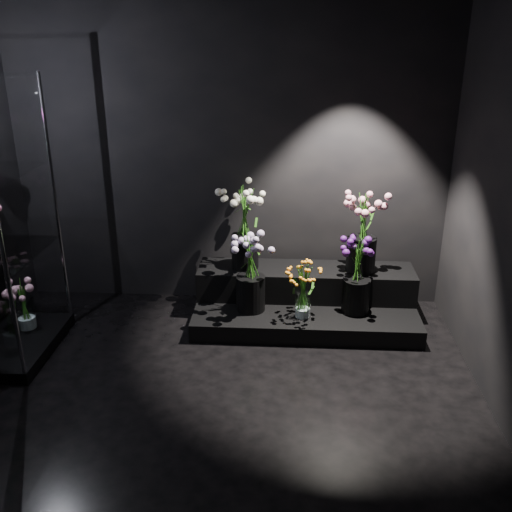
{
  "coord_description": "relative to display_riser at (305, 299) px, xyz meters",
  "views": [
    {
      "loc": [
        0.55,
        -3.14,
        2.49
      ],
      "look_at": [
        0.29,
        1.2,
        0.76
      ],
      "focal_mm": 40.0,
      "sensor_mm": 36.0,
      "label": 1
    }
  ],
  "objects": [
    {
      "name": "bouquet_orange_bells",
      "position": [
        -0.03,
        -0.32,
        0.24
      ],
      "size": [
        0.33,
        0.33,
        0.49
      ],
      "rotation": [
        0.0,
        0.0,
        0.27
      ],
      "color": "white",
      "rests_on": "display_riser"
    },
    {
      "name": "wall_back",
      "position": [
        -0.72,
        0.4,
        1.22
      ],
      "size": [
        4.0,
        0.0,
        4.0
      ],
      "primitive_type": "plane",
      "rotation": [
        1.57,
        0.0,
        0.0
      ],
      "color": "black",
      "rests_on": "floor"
    },
    {
      "name": "bouquet_case_base_pink",
      "position": [
        -2.39,
        -0.53,
        0.16
      ],
      "size": [
        0.36,
        0.36,
        0.45
      ],
      "rotation": [
        0.0,
        0.0,
        -0.22
      ],
      "color": "white",
      "rests_on": "display_case"
    },
    {
      "name": "bouquet_purple",
      "position": [
        0.43,
        -0.18,
        0.36
      ],
      "size": [
        0.38,
        0.38,
        0.67
      ],
      "rotation": [
        0.0,
        0.0,
        0.18
      ],
      "color": "black",
      "rests_on": "display_riser"
    },
    {
      "name": "wall_front",
      "position": [
        -0.72,
        -3.6,
        1.22
      ],
      "size": [
        4.0,
        0.0,
        4.0
      ],
      "primitive_type": "plane",
      "rotation": [
        -1.57,
        0.0,
        0.0
      ],
      "color": "black",
      "rests_on": "floor"
    },
    {
      "name": "bouquet_lilac",
      "position": [
        -0.49,
        -0.2,
        0.39
      ],
      "size": [
        0.45,
        0.45,
        0.73
      ],
      "rotation": [
        0.0,
        0.0,
        -0.36
      ],
      "color": "black",
      "rests_on": "display_riser"
    },
    {
      "name": "bouquet_pink_roses",
      "position": [
        0.49,
        0.09,
        0.65
      ],
      "size": [
        0.42,
        0.42,
        0.72
      ],
      "rotation": [
        0.0,
        0.0,
        -0.25
      ],
      "color": "black",
      "rests_on": "display_riser"
    },
    {
      "name": "display_riser",
      "position": [
        0.0,
        0.0,
        0.0
      ],
      "size": [
        1.99,
        0.88,
        0.44
      ],
      "color": "black",
      "rests_on": "floor"
    },
    {
      "name": "floor",
      "position": [
        -0.72,
        -1.6,
        -0.18
      ],
      "size": [
        4.0,
        4.0,
        0.0
      ],
      "primitive_type": "plane",
      "color": "black",
      "rests_on": "ground"
    },
    {
      "name": "bouquet_cream_roses",
      "position": [
        -0.56,
        0.11,
        0.7
      ],
      "size": [
        0.4,
        0.4,
        0.76
      ],
      "rotation": [
        0.0,
        0.0,
        0.05
      ],
      "color": "black",
      "rests_on": "display_riser"
    }
  ]
}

